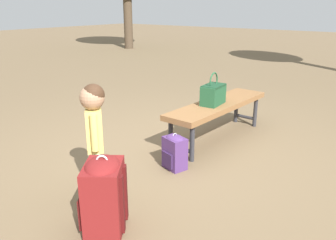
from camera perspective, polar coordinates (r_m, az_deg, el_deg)
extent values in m
plane|color=brown|center=(3.68, 0.54, -6.03)|extent=(40.00, 40.00, 0.00)
cube|color=brown|center=(4.06, 8.29, 2.48)|extent=(1.62, 0.48, 0.06)
cylinder|color=#2D2D33|center=(3.50, 3.99, -3.87)|extent=(0.05, 0.05, 0.39)
cylinder|color=#2D2D33|center=(3.66, 0.44, -2.81)|extent=(0.05, 0.05, 0.39)
cylinder|color=#2D2D33|center=(4.65, 14.20, 1.28)|extent=(0.05, 0.05, 0.39)
cylinder|color=#2D2D33|center=(4.77, 11.19, 1.93)|extent=(0.05, 0.05, 0.39)
cylinder|color=#2D2D33|center=(3.62, 2.16, -4.73)|extent=(0.05, 0.28, 0.04)
cylinder|color=#2D2D33|center=(4.74, 12.60, 0.51)|extent=(0.05, 0.28, 0.04)
cube|color=#1E4C2D|center=(3.94, 7.46, 4.14)|extent=(0.33, 0.21, 0.22)
cube|color=#163922|center=(3.91, 7.52, 5.63)|extent=(0.30, 0.21, 0.02)
torus|color=#1E4C2D|center=(3.90, 7.56, 6.42)|extent=(0.20, 0.03, 0.20)
cylinder|color=#B2D8B2|center=(2.91, -11.55, -8.98)|extent=(0.08, 0.08, 0.40)
cylinder|color=#B2D8B2|center=(2.99, -11.57, -8.15)|extent=(0.08, 0.08, 0.40)
ellipsoid|color=white|center=(2.99, -11.72, -12.10)|extent=(0.10, 0.10, 0.04)
ellipsoid|color=white|center=(3.08, -11.72, -11.21)|extent=(0.10, 0.10, 0.04)
cube|color=#E5CC66|center=(2.80, -12.05, -1.70)|extent=(0.19, 0.19, 0.35)
cylinder|color=#E5CC66|center=(2.70, -12.07, -2.08)|extent=(0.06, 0.06, 0.29)
cylinder|color=#E5CC66|center=(2.89, -12.07, -0.70)|extent=(0.06, 0.06, 0.29)
sphere|color=#A57A5B|center=(2.72, -12.42, 3.63)|extent=(0.19, 0.19, 0.19)
sphere|color=#3F2819|center=(2.72, -12.25, 4.04)|extent=(0.18, 0.18, 0.18)
cube|color=maroon|center=(2.50, -10.46, -12.54)|extent=(0.42, 0.40, 0.50)
ellipsoid|color=maroon|center=(2.38, -10.79, -7.61)|extent=(0.40, 0.38, 0.11)
cube|color=#4A1010|center=(2.57, -13.57, -13.81)|extent=(0.21, 0.17, 0.23)
cube|color=#4A1010|center=(2.41, -7.54, -13.62)|extent=(0.06, 0.05, 0.43)
cube|color=#4A1010|center=(2.54, -7.04, -11.79)|extent=(0.06, 0.05, 0.43)
torus|color=#B2B2B7|center=(2.36, -10.86, -6.62)|extent=(0.06, 0.07, 0.08)
cube|color=#4C2D66|center=(3.36, 1.12, -5.48)|extent=(0.21, 0.25, 0.32)
ellipsoid|color=#4C2D66|center=(3.30, 1.13, -3.07)|extent=(0.20, 0.24, 0.07)
cube|color=#311D42|center=(3.33, -0.13, -6.61)|extent=(0.06, 0.15, 0.14)
cube|color=#311D42|center=(3.38, 2.80, -5.39)|extent=(0.02, 0.04, 0.27)
cube|color=#311D42|center=(3.45, 1.77, -4.87)|extent=(0.02, 0.04, 0.27)
torus|color=#B2B2B7|center=(3.29, 1.14, -2.60)|extent=(0.05, 0.02, 0.05)
cylinder|color=#473828|center=(13.03, -6.65, 17.04)|extent=(0.31, 0.31, 2.46)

